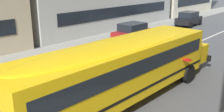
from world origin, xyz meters
TOP-DOWN VIEW (x-y plane):
  - ground_plane at (0.00, 0.00)m, footprint 400.00×400.00m
  - sidewalk_far at (0.00, 7.06)m, footprint 120.00×3.00m
  - lane_centreline at (0.00, 0.00)m, footprint 110.00×0.16m
  - school_bus at (-3.23, -1.87)m, footprint 12.17×3.10m
  - parked_car_black_end_of_row at (16.26, 4.18)m, footprint 3.95×1.97m
  - parked_car_red_by_entrance at (5.61, 4.23)m, footprint 3.95×1.97m

SIDE VIEW (x-z plane):
  - ground_plane at x=0.00m, z-range 0.00..0.00m
  - lane_centreline at x=0.00m, z-range 0.00..0.01m
  - sidewalk_far at x=0.00m, z-range 0.00..0.01m
  - parked_car_black_end_of_row at x=16.26m, z-range 0.02..1.66m
  - parked_car_red_by_entrance at x=5.61m, z-range 0.02..1.66m
  - school_bus at x=-3.23m, z-range 0.25..2.96m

